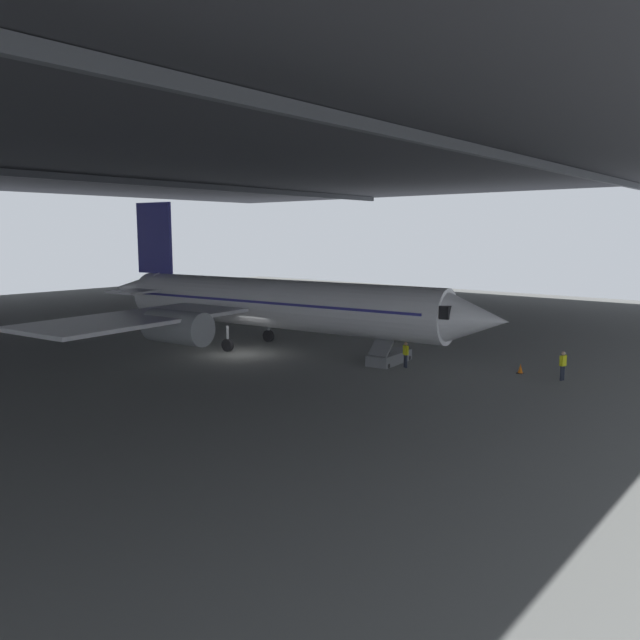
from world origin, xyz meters
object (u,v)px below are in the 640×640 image
object	(u,v)px
crew_worker_by_stairs	(406,353)
traffic_cone_orange	(520,369)
airplane_main	(269,303)
crew_worker_near_nose	(563,364)
boarding_stairs	(390,352)

from	to	relation	value
crew_worker_by_stairs	traffic_cone_orange	world-z (taller)	crew_worker_by_stairs
airplane_main	crew_worker_near_nose	xyz separation A→B (m)	(3.97, -19.40, -2.35)
airplane_main	boarding_stairs	size ratio (longest dim) A/B	7.51
crew_worker_near_nose	traffic_cone_orange	world-z (taller)	crew_worker_near_nose
crew_worker_by_stairs	boarding_stairs	bearing A→B (deg)	69.70
boarding_stairs	crew_worker_near_nose	world-z (taller)	boarding_stairs
boarding_stairs	crew_worker_by_stairs	world-z (taller)	boarding_stairs
boarding_stairs	crew_worker_by_stairs	distance (m)	1.69
airplane_main	crew_worker_near_nose	bearing A→B (deg)	-78.43
airplane_main	traffic_cone_orange	distance (m)	17.66
crew_worker_near_nose	traffic_cone_orange	bearing A→B (deg)	86.63
crew_worker_near_nose	crew_worker_by_stairs	size ratio (longest dim) A/B	1.03
crew_worker_near_nose	crew_worker_by_stairs	world-z (taller)	crew_worker_near_nose
boarding_stairs	crew_worker_by_stairs	xyz separation A→B (m)	(-0.58, -1.57, 0.20)
airplane_main	traffic_cone_orange	world-z (taller)	airplane_main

